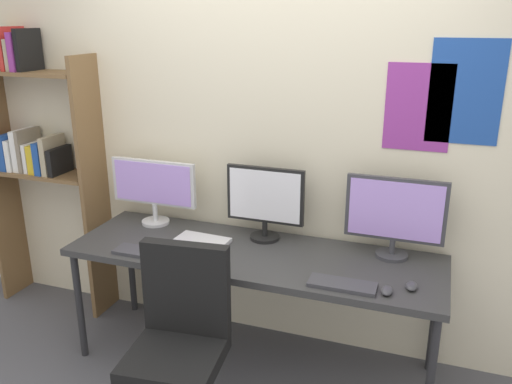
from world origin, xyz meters
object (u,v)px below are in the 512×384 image
object	(u,v)px
office_chair	(180,363)
mouse_right_side	(412,286)
desk	(253,260)
monitor_center	(265,200)
monitor_left	(154,187)
laptop_closed	(200,242)
monitor_right	(395,214)
bookshelf	(33,141)
keyboard_left	(147,253)
keyboard_right	(342,285)
mouse_left_side	(387,291)

from	to	relation	value
office_chair	mouse_right_side	size ratio (longest dim) A/B	10.31
desk	monitor_center	world-z (taller)	monitor_center
mouse_right_side	desk	bearing A→B (deg)	171.09
monitor_left	laptop_closed	world-z (taller)	monitor_left
desk	monitor_right	bearing A→B (deg)	15.71
bookshelf	keyboard_left	world-z (taller)	bookshelf
desk	mouse_right_side	bearing A→B (deg)	-8.91
bookshelf	monitor_right	distance (m)	2.46
desk	keyboard_left	xyz separation A→B (m)	(-0.56, -0.23, 0.06)
monitor_left	office_chair	bearing A→B (deg)	-55.04
monitor_right	keyboard_right	bearing A→B (deg)	-113.81
keyboard_left	keyboard_right	distance (m)	1.12
bookshelf	mouse_right_side	size ratio (longest dim) A/B	20.49
desk	mouse_left_side	bearing A→B (deg)	-16.32
monitor_center	mouse_right_side	bearing A→B (deg)	-21.58
monitor_center	office_chair	bearing A→B (deg)	-99.73
monitor_right	mouse_right_side	xyz separation A→B (m)	(0.13, -0.35, -0.24)
monitor_left	mouse_left_side	distance (m)	1.61
monitor_center	mouse_left_side	bearing A→B (deg)	-29.48
laptop_closed	monitor_right	bearing A→B (deg)	14.32
keyboard_right	laptop_closed	size ratio (longest dim) A/B	1.06
keyboard_right	laptop_closed	world-z (taller)	laptop_closed
desk	monitor_center	size ratio (longest dim) A/B	4.52
desk	bookshelf	world-z (taller)	bookshelf
bookshelf	monitor_left	size ratio (longest dim) A/B	3.37
monitor_center	monitor_right	xyz separation A→B (m)	(0.76, 0.00, 0.01)
office_chair	keyboard_right	size ratio (longest dim) A/B	2.91
monitor_center	monitor_right	distance (m)	0.76
monitor_center	mouse_right_side	distance (m)	0.98
monitor_center	mouse_left_side	distance (m)	0.92
office_chair	monitor_right	xyz separation A→B (m)	(0.90, 0.87, 0.59)
monitor_left	keyboard_left	world-z (taller)	monitor_left
desk	bookshelf	size ratio (longest dim) A/B	1.09
monitor_left	monitor_center	distance (m)	0.76
bookshelf	mouse_left_side	xyz separation A→B (m)	(2.47, -0.46, -0.46)
desk	monitor_right	size ratio (longest dim) A/B	3.95
monitor_left	keyboard_left	xyz separation A→B (m)	(0.20, -0.44, -0.24)
monitor_left	monitor_right	distance (m)	1.51
monitor_right	mouse_right_side	size ratio (longest dim) A/B	5.67
office_chair	monitor_right	distance (m)	1.39
keyboard_right	mouse_left_side	xyz separation A→B (m)	(0.22, 0.00, 0.01)
desk	mouse_right_side	distance (m)	0.90
mouse_left_side	mouse_right_side	xyz separation A→B (m)	(0.11, 0.09, 0.00)
monitor_left	mouse_left_side	world-z (taller)	monitor_left
bookshelf	monitor_right	size ratio (longest dim) A/B	3.61
bookshelf	monitor_right	world-z (taller)	bookshelf
monitor_center	mouse_left_side	xyz separation A→B (m)	(0.78, -0.44, -0.23)
monitor_center	keyboard_left	world-z (taller)	monitor_center
monitor_left	mouse_right_side	bearing A→B (deg)	-12.07
bookshelf	office_chair	xyz separation A→B (m)	(1.54, -0.89, -0.81)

